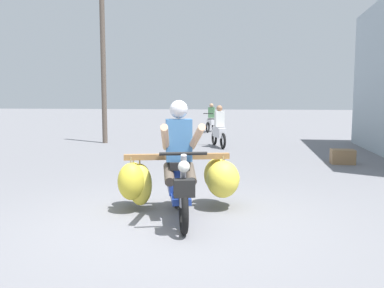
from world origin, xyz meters
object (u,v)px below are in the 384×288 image
object	(u,v)px
motorbike_distant_ahead_left	(219,130)
produce_crate	(343,157)
motorbike_distant_ahead_right	(211,120)
utility_pole	(103,69)
motorbike_main_loaded	(183,176)

from	to	relation	value
motorbike_distant_ahead_left	produce_crate	xyz separation A→B (m)	(3.37, -2.99, -0.39)
motorbike_distant_ahead_right	utility_pole	distance (m)	6.95
motorbike_distant_ahead_left	utility_pole	size ratio (longest dim) A/B	0.29
motorbike_main_loaded	utility_pole	bearing A→B (deg)	118.09
motorbike_distant_ahead_left	produce_crate	world-z (taller)	motorbike_distant_ahead_left
motorbike_main_loaded	produce_crate	xyz separation A→B (m)	(3.11, 4.83, -0.33)
utility_pole	produce_crate	bearing A→B (deg)	-25.51
motorbike_distant_ahead_left	produce_crate	size ratio (longest dim) A/B	2.75
motorbike_distant_ahead_left	motorbike_distant_ahead_right	xyz separation A→B (m)	(-1.02, 6.43, 0.00)
motorbike_main_loaded	produce_crate	size ratio (longest dim) A/B	3.49
motorbike_main_loaded	utility_pole	xyz separation A→B (m)	(-4.52, 8.48, 2.18)
motorbike_distant_ahead_left	motorbike_main_loaded	bearing A→B (deg)	-88.14
motorbike_distant_ahead_left	utility_pole	world-z (taller)	utility_pole
produce_crate	utility_pole	distance (m)	8.83
produce_crate	motorbike_main_loaded	bearing A→B (deg)	-122.81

